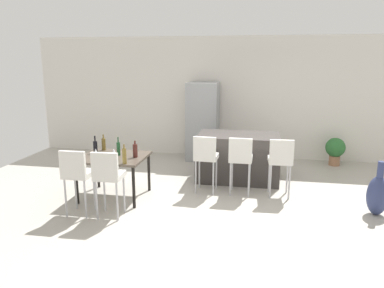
% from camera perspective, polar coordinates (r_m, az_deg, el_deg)
% --- Properties ---
extents(ground_plane, '(10.00, 10.00, 0.00)m').
position_cam_1_polar(ground_plane, '(6.58, 4.27, -8.19)').
color(ground_plane, '#ADA89E').
extents(back_wall, '(10.00, 0.12, 2.90)m').
position_cam_1_polar(back_wall, '(9.11, 6.48, 7.10)').
color(back_wall, silver).
rests_on(back_wall, ground_plane).
extents(kitchen_island, '(1.60, 0.95, 0.92)m').
position_cam_1_polar(kitchen_island, '(7.44, 7.11, -2.01)').
color(kitchen_island, '#383330').
rests_on(kitchen_island, ground_plane).
extents(bar_chair_left, '(0.42, 0.42, 1.05)m').
position_cam_1_polar(bar_chair_left, '(6.61, 2.12, -1.71)').
color(bar_chair_left, silver).
rests_on(bar_chair_left, ground_plane).
extents(bar_chair_middle, '(0.41, 0.41, 1.05)m').
position_cam_1_polar(bar_chair_middle, '(6.55, 7.48, -1.94)').
color(bar_chair_middle, silver).
rests_on(bar_chair_middle, ground_plane).
extents(bar_chair_right, '(0.42, 0.42, 1.05)m').
position_cam_1_polar(bar_chair_right, '(6.55, 13.45, -2.19)').
color(bar_chair_right, silver).
rests_on(bar_chair_right, ground_plane).
extents(dining_table, '(1.11, 0.95, 0.74)m').
position_cam_1_polar(dining_table, '(6.53, -11.96, -2.44)').
color(dining_table, '#4C4238').
rests_on(dining_table, ground_plane).
extents(dining_chair_near, '(0.40, 0.40, 1.05)m').
position_cam_1_polar(dining_chair_near, '(5.90, -17.31, -4.12)').
color(dining_chair_near, silver).
rests_on(dining_chair_near, ground_plane).
extents(dining_chair_far, '(0.41, 0.41, 1.05)m').
position_cam_1_polar(dining_chair_far, '(5.68, -12.81, -4.48)').
color(dining_chair_far, silver).
rests_on(dining_chair_far, ground_plane).
extents(wine_bottle_end, '(0.07, 0.07, 0.32)m').
position_cam_1_polar(wine_bottle_end, '(5.98, -10.36, -1.81)').
color(wine_bottle_end, brown).
rests_on(wine_bottle_end, dining_table).
extents(wine_bottle_inner, '(0.06, 0.06, 0.33)m').
position_cam_1_polar(wine_bottle_inner, '(6.51, -11.25, -0.68)').
color(wine_bottle_inner, '#194723').
rests_on(wine_bottle_inner, dining_table).
extents(wine_bottle_middle, '(0.07, 0.07, 0.29)m').
position_cam_1_polar(wine_bottle_middle, '(6.95, -13.44, 0.01)').
color(wine_bottle_middle, brown).
rests_on(wine_bottle_middle, dining_table).
extents(wine_bottle_near, '(0.08, 0.08, 0.28)m').
position_cam_1_polar(wine_bottle_near, '(6.35, -8.74, -1.00)').
color(wine_bottle_near, '#471E19').
rests_on(wine_bottle_near, dining_table).
extents(wine_bottle_right, '(0.07, 0.07, 0.31)m').
position_cam_1_polar(wine_bottle_right, '(6.79, -14.65, -0.38)').
color(wine_bottle_right, black).
rests_on(wine_bottle_right, dining_table).
extents(wine_glass_left, '(0.07, 0.07, 0.17)m').
position_cam_1_polar(wine_glass_left, '(6.13, -11.95, -1.54)').
color(wine_glass_left, silver).
rests_on(wine_glass_left, dining_table).
extents(wine_glass_far, '(0.07, 0.07, 0.17)m').
position_cam_1_polar(wine_glass_far, '(6.39, -14.59, -1.10)').
color(wine_glass_far, silver).
rests_on(wine_glass_far, dining_table).
extents(wine_glass_corner, '(0.07, 0.07, 0.17)m').
position_cam_1_polar(wine_glass_corner, '(6.32, -11.94, -1.10)').
color(wine_glass_corner, silver).
rests_on(wine_glass_corner, dining_table).
extents(refrigerator, '(0.72, 0.68, 1.84)m').
position_cam_1_polar(refrigerator, '(8.83, 1.67, 3.51)').
color(refrigerator, '#939699').
rests_on(refrigerator, ground_plane).
extents(floor_vase, '(0.32, 0.32, 0.86)m').
position_cam_1_polar(floor_vase, '(6.44, 26.66, -6.98)').
color(floor_vase, navy).
rests_on(floor_vase, ground_plane).
extents(potted_plant, '(0.44, 0.44, 0.63)m').
position_cam_1_polar(potted_plant, '(8.99, 21.17, -0.74)').
color(potted_plant, '#996B4C').
rests_on(potted_plant, ground_plane).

